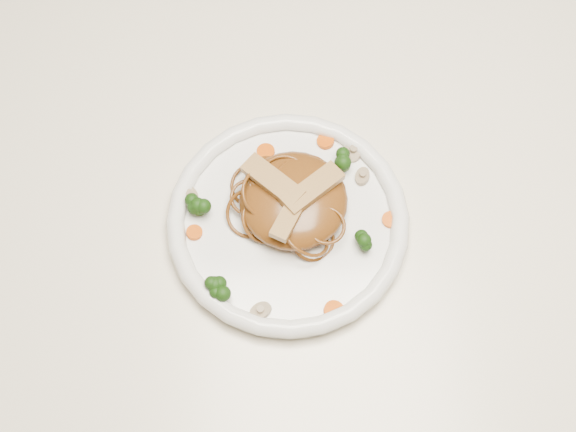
{
  "coord_description": "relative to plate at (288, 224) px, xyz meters",
  "views": [
    {
      "loc": [
        -0.11,
        -0.35,
        1.55
      ],
      "look_at": [
        -0.1,
        -0.01,
        0.78
      ],
      "focal_mm": 48.65,
      "sensor_mm": 36.0,
      "label": 1
    }
  ],
  "objects": [
    {
      "name": "chicken_b",
      "position": [
        -0.02,
        0.03,
        0.05
      ],
      "size": [
        0.07,
        0.07,
        0.01
      ],
      "primitive_type": "cube",
      "rotation": [
        0.0,
        0.0,
        2.39
      ],
      "color": "tan",
      "rests_on": "noodle_mound"
    },
    {
      "name": "plate",
      "position": [
        0.0,
        0.0,
        0.0
      ],
      "size": [
        0.34,
        0.34,
        0.02
      ],
      "primitive_type": "cylinder",
      "rotation": [
        0.0,
        0.0,
        0.37
      ],
      "color": "white",
      "rests_on": "table"
    },
    {
      "name": "broccoli_3",
      "position": [
        0.08,
        -0.03,
        0.02
      ],
      "size": [
        0.03,
        0.03,
        0.03
      ],
      "primitive_type": null,
      "rotation": [
        0.0,
        0.0,
        0.3
      ],
      "color": "#1C450E",
      "rests_on": "plate"
    },
    {
      "name": "ground",
      "position": [
        0.1,
        0.01,
        -0.76
      ],
      "size": [
        4.0,
        4.0,
        0.0
      ],
      "primitive_type": "plane",
      "color": "#51311B",
      "rests_on": "ground"
    },
    {
      "name": "table",
      "position": [
        0.1,
        0.01,
        -0.11
      ],
      "size": [
        1.2,
        0.8,
        0.75
      ],
      "color": "#F1E6CC",
      "rests_on": "ground"
    },
    {
      "name": "broccoli_1",
      "position": [
        -0.1,
        0.01,
        0.02
      ],
      "size": [
        0.03,
        0.03,
        0.03
      ],
      "primitive_type": null,
      "rotation": [
        0.0,
        0.0,
        -0.06
      ],
      "color": "#1C450E",
      "rests_on": "plate"
    },
    {
      "name": "mushroom_2",
      "position": [
        -0.11,
        0.03,
        0.01
      ],
      "size": [
        0.03,
        0.03,
        0.01
      ],
      "primitive_type": "cylinder",
      "rotation": [
        0.0,
        0.0,
        -0.93
      ],
      "color": "tan",
      "rests_on": "plate"
    },
    {
      "name": "carrot_1",
      "position": [
        -0.1,
        -0.01,
        0.01
      ],
      "size": [
        0.02,
        0.02,
        0.0
      ],
      "primitive_type": "cylinder",
      "rotation": [
        0.0,
        0.0,
        0.03
      ],
      "color": "#D95607",
      "rests_on": "plate"
    },
    {
      "name": "carrot_2",
      "position": [
        0.11,
        -0.0,
        0.01
      ],
      "size": [
        0.02,
        0.02,
        0.0
      ],
      "primitive_type": "cylinder",
      "rotation": [
        0.0,
        0.0,
        0.39
      ],
      "color": "#D95607",
      "rests_on": "plate"
    },
    {
      "name": "chicken_a",
      "position": [
        0.03,
        0.02,
        0.05
      ],
      "size": [
        0.07,
        0.06,
        0.01
      ],
      "primitive_type": "cube",
      "rotation": [
        0.0,
        0.0,
        0.69
      ],
      "color": "tan",
      "rests_on": "noodle_mound"
    },
    {
      "name": "chicken_c",
      "position": [
        0.0,
        -0.01,
        0.05
      ],
      "size": [
        0.04,
        0.06,
        0.01
      ],
      "primitive_type": "cube",
      "rotation": [
        0.0,
        0.0,
        4.24
      ],
      "color": "tan",
      "rests_on": "noodle_mound"
    },
    {
      "name": "carrot_3",
      "position": [
        -0.02,
        0.09,
        0.01
      ],
      "size": [
        0.03,
        0.03,
        0.0
      ],
      "primitive_type": "cylinder",
      "rotation": [
        0.0,
        0.0,
        0.43
      ],
      "color": "#D95607",
      "rests_on": "plate"
    },
    {
      "name": "mushroom_0",
      "position": [
        -0.03,
        -0.1,
        0.01
      ],
      "size": [
        0.03,
        0.03,
        0.01
      ],
      "primitive_type": "cylinder",
      "rotation": [
        0.0,
        0.0,
        0.45
      ],
      "color": "tan",
      "rests_on": "plate"
    },
    {
      "name": "noodle_mound",
      "position": [
        0.01,
        0.02,
        0.03
      ],
      "size": [
        0.13,
        0.13,
        0.04
      ],
      "primitive_type": "ellipsoid",
      "rotation": [
        0.0,
        0.0,
        -0.11
      ],
      "color": "brown",
      "rests_on": "plate"
    },
    {
      "name": "carrot_0",
      "position": [
        0.04,
        0.1,
        0.01
      ],
      "size": [
        0.02,
        0.02,
        0.0
      ],
      "primitive_type": "cylinder",
      "rotation": [
        0.0,
        0.0,
        -0.2
      ],
      "color": "#D95607",
      "rests_on": "plate"
    },
    {
      "name": "carrot_4",
      "position": [
        0.05,
        -0.1,
        0.01
      ],
      "size": [
        0.03,
        0.03,
        0.0
      ],
      "primitive_type": "cylinder",
      "rotation": [
        0.0,
        0.0,
        -0.17
      ],
      "color": "#D95607",
      "rests_on": "plate"
    },
    {
      "name": "mushroom_1",
      "position": [
        0.08,
        0.05,
        0.01
      ],
      "size": [
        0.03,
        0.03,
        0.01
      ],
      "primitive_type": "cylinder",
      "rotation": [
        0.0,
        0.0,
        1.25
      ],
      "color": "tan",
      "rests_on": "plate"
    },
    {
      "name": "broccoli_0",
      "position": [
        0.06,
        0.07,
        0.02
      ],
      "size": [
        0.03,
        0.03,
        0.03
      ],
      "primitive_type": null,
      "rotation": [
        0.0,
        0.0,
        0.42
      ],
      "color": "#1C450E",
      "rests_on": "plate"
    },
    {
      "name": "broccoli_2",
      "position": [
        -0.08,
        -0.08,
        0.02
      ],
      "size": [
        0.03,
        0.03,
        0.03
      ],
      "primitive_type": null,
      "rotation": [
        0.0,
        0.0,
        0.16
      ],
      "color": "#1C450E",
      "rests_on": "plate"
    },
    {
      "name": "mushroom_3",
      "position": [
        0.08,
        0.08,
        0.01
      ],
      "size": [
        0.03,
        0.03,
        0.01
      ],
      "primitive_type": "cylinder",
      "rotation": [
        0.0,
        0.0,
        1.49
      ],
      "color": "tan",
      "rests_on": "plate"
    }
  ]
}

